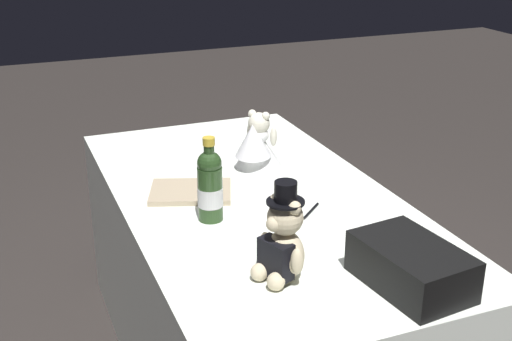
# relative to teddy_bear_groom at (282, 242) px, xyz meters

# --- Properties ---
(reception_table) EXTENTS (1.79, 0.94, 0.76)m
(reception_table) POSITION_rel_teddy_bear_groom_xyz_m (-0.55, 0.14, -0.49)
(reception_table) COLOR white
(reception_table) RESTS_ON ground_plane
(teddy_bear_groom) EXTENTS (0.16, 0.15, 0.29)m
(teddy_bear_groom) POSITION_rel_teddy_bear_groom_xyz_m (0.00, 0.00, 0.00)
(teddy_bear_groom) COLOR beige
(teddy_bear_groom) RESTS_ON reception_table
(teddy_bear_bride) EXTENTS (0.23, 0.23, 0.23)m
(teddy_bear_bride) POSITION_rel_teddy_bear_groom_xyz_m (-0.81, 0.25, -0.02)
(teddy_bear_bride) COLOR white
(teddy_bear_bride) RESTS_ON reception_table
(champagne_bottle) EXTENTS (0.08, 0.08, 0.29)m
(champagne_bottle) POSITION_rel_teddy_bear_groom_xyz_m (-0.43, -0.07, 0.01)
(champagne_bottle) COLOR #27431E
(champagne_bottle) RESTS_ON reception_table
(signing_pen) EXTENTS (0.10, 0.11, 0.01)m
(signing_pen) POSITION_rel_teddy_bear_groom_xyz_m (-0.36, 0.27, -0.11)
(signing_pen) COLOR black
(signing_pen) RESTS_ON reception_table
(gift_case_black) EXTENTS (0.35, 0.24, 0.12)m
(gift_case_black) POSITION_rel_teddy_bear_groom_xyz_m (0.17, 0.31, -0.05)
(gift_case_black) COLOR black
(gift_case_black) RESTS_ON reception_table
(guestbook) EXTENTS (0.30, 0.34, 0.02)m
(guestbook) POSITION_rel_teddy_bear_groom_xyz_m (-0.65, -0.07, -0.10)
(guestbook) COLOR tan
(guestbook) RESTS_ON reception_table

